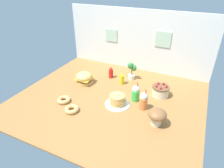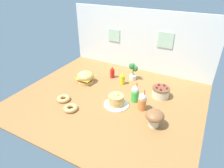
% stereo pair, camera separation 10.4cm
% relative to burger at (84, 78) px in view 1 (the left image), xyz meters
% --- Properties ---
extents(ground_plane, '(2.30, 2.00, 0.02)m').
position_rel_burger_xyz_m(ground_plane, '(0.50, -0.21, -0.09)').
color(ground_plane, '#9E6B38').
extents(back_wall, '(2.30, 0.04, 0.95)m').
position_rel_burger_xyz_m(back_wall, '(0.50, 0.78, 0.40)').
color(back_wall, silver).
rests_on(back_wall, ground_plane).
extents(burger, '(0.24, 0.24, 0.17)m').
position_rel_burger_xyz_m(burger, '(0.00, 0.00, 0.00)').
color(burger, '#DBA859').
rests_on(burger, ground_plane).
extents(pancake_stack, '(0.30, 0.30, 0.16)m').
position_rel_burger_xyz_m(pancake_stack, '(0.65, -0.29, -0.02)').
color(pancake_stack, white).
rests_on(pancake_stack, ground_plane).
extents(layer_cake, '(0.22, 0.22, 0.16)m').
position_rel_burger_xyz_m(layer_cake, '(1.07, 0.14, -0.01)').
color(layer_cake, beige).
rests_on(layer_cake, ground_plane).
extents(ketchup_bottle, '(0.07, 0.07, 0.18)m').
position_rel_burger_xyz_m(ketchup_bottle, '(0.28, 0.31, 0.00)').
color(ketchup_bottle, red).
rests_on(ketchup_bottle, ground_plane).
extents(mustard_bottle, '(0.07, 0.07, 0.18)m').
position_rel_burger_xyz_m(mustard_bottle, '(0.50, 0.21, 0.00)').
color(mustard_bottle, yellow).
rests_on(mustard_bottle, ground_plane).
extents(cream_soda_cup, '(0.10, 0.10, 0.27)m').
position_rel_burger_xyz_m(cream_soda_cup, '(0.81, -0.11, 0.02)').
color(cream_soda_cup, green).
rests_on(cream_soda_cup, ground_plane).
extents(orange_float_cup, '(0.10, 0.10, 0.27)m').
position_rel_burger_xyz_m(orange_float_cup, '(0.95, -0.23, 0.02)').
color(orange_float_cup, orange).
rests_on(orange_float_cup, ground_plane).
extents(donut_pink_glaze, '(0.17, 0.17, 0.05)m').
position_rel_burger_xyz_m(donut_pink_glaze, '(0.02, -0.52, -0.05)').
color(donut_pink_glaze, tan).
rests_on(donut_pink_glaze, ground_plane).
extents(donut_chocolate, '(0.17, 0.17, 0.05)m').
position_rel_burger_xyz_m(donut_chocolate, '(0.22, -0.63, -0.05)').
color(donut_chocolate, tan).
rests_on(donut_chocolate, ground_plane).
extents(potted_plant, '(0.13, 0.10, 0.27)m').
position_rel_burger_xyz_m(potted_plant, '(0.57, 0.40, 0.06)').
color(potted_plant, white).
rests_on(potted_plant, ground_plane).
extents(mushroom_stool, '(0.20, 0.20, 0.19)m').
position_rel_burger_xyz_m(mushroom_stool, '(1.16, -0.44, 0.03)').
color(mushroom_stool, beige).
rests_on(mushroom_stool, ground_plane).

